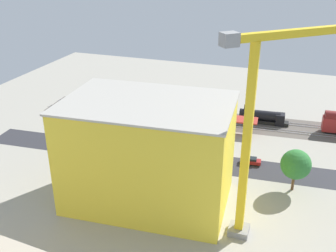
{
  "coord_description": "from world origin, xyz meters",
  "views": [
    {
      "loc": [
        -25.94,
        86.71,
        47.42
      ],
      "look_at": [
        4.13,
        -0.13,
        5.79
      ],
      "focal_mm": 42.56,
      "sensor_mm": 36.0,
      "label": 1
    }
  ],
  "objects_px": {
    "parked_car_3": "(172,149)",
    "traffic_light": "(228,162)",
    "locomotive": "(264,117)",
    "parked_car_0": "(251,161)",
    "parked_car_1": "(223,156)",
    "construction_building": "(149,153)",
    "street_tree_2": "(295,167)",
    "parked_car_2": "(196,152)",
    "box_truck_0": "(153,152)",
    "street_tree_1": "(149,145)",
    "freight_coach_far": "(120,102)",
    "platform_canopy_near": "(173,113)",
    "street_tree_3": "(155,146)",
    "street_tree_0": "(296,164)",
    "tower_crane": "(264,118)",
    "parked_car_4": "(146,144)",
    "parked_car_5": "(125,140)",
    "parked_car_6": "(102,137)"
  },
  "relations": [
    {
      "from": "parked_car_3",
      "to": "traffic_light",
      "type": "xyz_separation_m",
      "value": [
        -15.65,
        7.66,
        3.22
      ]
    },
    {
      "from": "locomotive",
      "to": "parked_car_3",
      "type": "bearing_deg",
      "value": 52.22
    },
    {
      "from": "parked_car_0",
      "to": "parked_car_1",
      "type": "height_order",
      "value": "parked_car_0"
    },
    {
      "from": "construction_building",
      "to": "street_tree_2",
      "type": "xyz_separation_m",
      "value": [
        -27.49,
        -12.91,
        -4.82
      ]
    },
    {
      "from": "parked_car_2",
      "to": "box_truck_0",
      "type": "relative_size",
      "value": 0.45
    },
    {
      "from": "street_tree_1",
      "to": "freight_coach_far",
      "type": "bearing_deg",
      "value": -53.58
    },
    {
      "from": "parked_car_2",
      "to": "construction_building",
      "type": "height_order",
      "value": "construction_building"
    },
    {
      "from": "parked_car_0",
      "to": "locomotive",
      "type": "bearing_deg",
      "value": -90.0
    },
    {
      "from": "parked_car_1",
      "to": "construction_building",
      "type": "height_order",
      "value": "construction_building"
    },
    {
      "from": "platform_canopy_near",
      "to": "street_tree_1",
      "type": "xyz_separation_m",
      "value": [
        -1.75,
        23.57,
        1.11
      ]
    },
    {
      "from": "locomotive",
      "to": "street_tree_1",
      "type": "relative_size",
      "value": 1.82
    },
    {
      "from": "freight_coach_far",
      "to": "street_tree_3",
      "type": "bearing_deg",
      "value": 128.3
    },
    {
      "from": "parked_car_1",
      "to": "traffic_light",
      "type": "height_order",
      "value": "traffic_light"
    },
    {
      "from": "street_tree_0",
      "to": "street_tree_3",
      "type": "bearing_deg",
      "value": -0.3
    },
    {
      "from": "tower_crane",
      "to": "street_tree_0",
      "type": "xyz_separation_m",
      "value": [
        -6.28,
        -15.8,
        -15.94
      ]
    },
    {
      "from": "parked_car_0",
      "to": "platform_canopy_near",
      "type": "bearing_deg",
      "value": -32.43
    },
    {
      "from": "platform_canopy_near",
      "to": "parked_car_2",
      "type": "distance_m",
      "value": 19.36
    },
    {
      "from": "street_tree_2",
      "to": "platform_canopy_near",
      "type": "bearing_deg",
      "value": -34.53
    },
    {
      "from": "parked_car_4",
      "to": "street_tree_2",
      "type": "bearing_deg",
      "value": 167.49
    },
    {
      "from": "locomotive",
      "to": "parked_car_2",
      "type": "distance_m",
      "value": 28.67
    },
    {
      "from": "construction_building",
      "to": "street_tree_0",
      "type": "distance_m",
      "value": 30.76
    },
    {
      "from": "parked_car_5",
      "to": "tower_crane",
      "type": "height_order",
      "value": "tower_crane"
    },
    {
      "from": "parked_car_6",
      "to": "street_tree_3",
      "type": "height_order",
      "value": "street_tree_3"
    },
    {
      "from": "parked_car_1",
      "to": "parked_car_3",
      "type": "relative_size",
      "value": 1.02
    },
    {
      "from": "platform_canopy_near",
      "to": "parked_car_0",
      "type": "distance_m",
      "value": 29.3
    },
    {
      "from": "parked_car_5",
      "to": "construction_building",
      "type": "distance_m",
      "value": 28.13
    },
    {
      "from": "parked_car_5",
      "to": "box_truck_0",
      "type": "bearing_deg",
      "value": 152.22
    },
    {
      "from": "street_tree_1",
      "to": "parked_car_1",
      "type": "bearing_deg",
      "value": -152.25
    },
    {
      "from": "locomotive",
      "to": "parked_car_1",
      "type": "distance_m",
      "value": 25.9
    },
    {
      "from": "street_tree_0",
      "to": "parked_car_2",
      "type": "bearing_deg",
      "value": -19.48
    },
    {
      "from": "parked_car_3",
      "to": "tower_crane",
      "type": "bearing_deg",
      "value": 134.32
    },
    {
      "from": "locomotive",
      "to": "street_tree_0",
      "type": "xyz_separation_m",
      "value": [
        -10.05,
        33.62,
        4.3
      ]
    },
    {
      "from": "construction_building",
      "to": "parked_car_1",
      "type": "bearing_deg",
      "value": -120.33
    },
    {
      "from": "locomotive",
      "to": "street_tree_2",
      "type": "distance_m",
      "value": 35.24
    },
    {
      "from": "parked_car_3",
      "to": "street_tree_1",
      "type": "bearing_deg",
      "value": 68.48
    },
    {
      "from": "parked_car_3",
      "to": "parked_car_1",
      "type": "bearing_deg",
      "value": -178.06
    },
    {
      "from": "freight_coach_far",
      "to": "parked_car_3",
      "type": "bearing_deg",
      "value": 140.06
    },
    {
      "from": "parked_car_3",
      "to": "parked_car_6",
      "type": "relative_size",
      "value": 1.08
    },
    {
      "from": "parked_car_5",
      "to": "box_truck_0",
      "type": "height_order",
      "value": "box_truck_0"
    },
    {
      "from": "street_tree_3",
      "to": "tower_crane",
      "type": "bearing_deg",
      "value": 147.57
    },
    {
      "from": "locomotive",
      "to": "parked_car_6",
      "type": "relative_size",
      "value": 3.41
    },
    {
      "from": "parked_car_3",
      "to": "construction_building",
      "type": "bearing_deg",
      "value": 95.79
    },
    {
      "from": "construction_building",
      "to": "street_tree_1",
      "type": "xyz_separation_m",
      "value": [
        5.3,
        -13.1,
        -5.49
      ]
    },
    {
      "from": "parked_car_4",
      "to": "construction_building",
      "type": "relative_size",
      "value": 0.15
    },
    {
      "from": "parked_car_1",
      "to": "street_tree_2",
      "type": "relative_size",
      "value": 0.57
    },
    {
      "from": "construction_building",
      "to": "street_tree_0",
      "type": "height_order",
      "value": "construction_building"
    },
    {
      "from": "freight_coach_far",
      "to": "parked_car_3",
      "type": "height_order",
      "value": "freight_coach_far"
    },
    {
      "from": "parked_car_2",
      "to": "construction_building",
      "type": "relative_size",
      "value": 0.13
    },
    {
      "from": "box_truck_0",
      "to": "tower_crane",
      "type": "bearing_deg",
      "value": 144.51
    },
    {
      "from": "locomotive",
      "to": "construction_building",
      "type": "relative_size",
      "value": 0.46
    }
  ]
}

